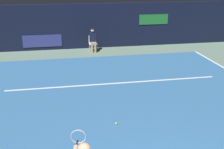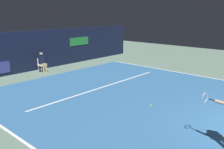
% 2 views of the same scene
% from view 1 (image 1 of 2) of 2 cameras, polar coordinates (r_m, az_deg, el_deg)
% --- Properties ---
extents(ground_plane, '(34.57, 34.57, 0.00)m').
position_cam_1_polar(ground_plane, '(9.66, 3.03, -6.48)').
color(ground_plane, slate).
extents(court_surface, '(11.06, 12.23, 0.01)m').
position_cam_1_polar(court_surface, '(9.66, 3.03, -6.45)').
color(court_surface, '#336699').
rests_on(court_surface, ground).
extents(line_service, '(8.63, 0.10, 0.01)m').
position_cam_1_polar(line_service, '(11.57, 0.58, -1.79)').
color(line_service, white).
rests_on(line_service, court_surface).
extents(back_wall, '(17.75, 0.33, 2.60)m').
position_cam_1_polar(back_wall, '(17.04, -3.42, 9.75)').
color(back_wall, black).
rests_on(back_wall, ground).
extents(line_judge_on_chair, '(0.46, 0.54, 1.32)m').
position_cam_1_polar(line_judge_on_chair, '(16.18, -3.86, 6.98)').
color(line_judge_on_chair, white).
rests_on(line_judge_on_chair, ground).
extents(tennis_ball, '(0.07, 0.07, 0.07)m').
position_cam_1_polar(tennis_ball, '(8.56, 0.84, -9.82)').
color(tennis_ball, '#CCE033').
rests_on(tennis_ball, court_surface).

